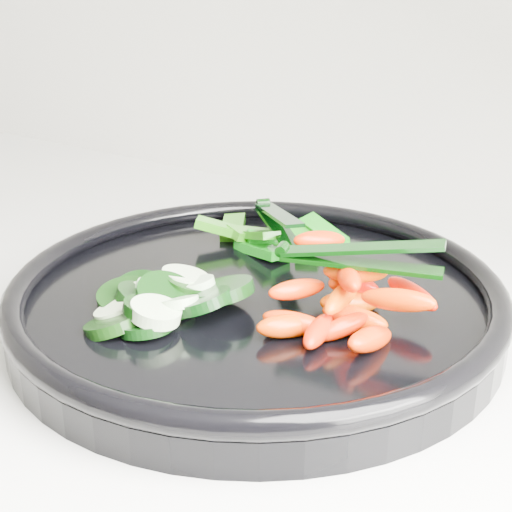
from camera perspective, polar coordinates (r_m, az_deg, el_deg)
The scene contains 6 objects.
veggie_tray at distance 0.55m, azimuth -0.00°, elevation -3.36°, with size 0.39×0.39×0.04m.
cucumber_pile at distance 0.52m, azimuth -7.84°, elevation -3.38°, with size 0.12×0.12×0.04m.
carrot_pile at distance 0.49m, azimuth 6.98°, elevation -3.47°, with size 0.14×0.13×0.05m.
pepper_pile at distance 0.63m, azimuth 0.97°, elevation 1.52°, with size 0.14×0.09×0.04m.
tong_carrot at distance 0.49m, azimuth 7.96°, elevation 0.01°, with size 0.11×0.05×0.02m.
tong_pepper at distance 0.62m, azimuth 1.69°, elevation 2.95°, with size 0.09×0.09×0.02m.
Camera 1 is at (0.47, 1.28, 1.19)m, focal length 50.00 mm.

